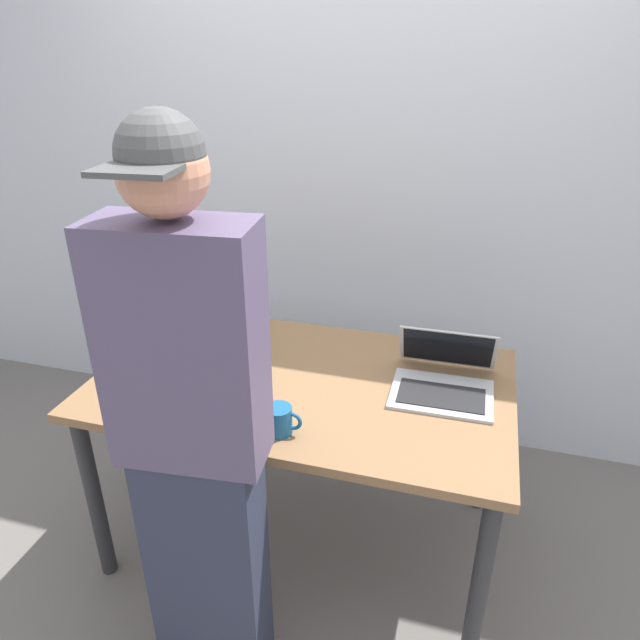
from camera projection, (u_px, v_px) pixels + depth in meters
The scene contains 10 objects.
ground_plane at pixel (305, 534), 2.44m from camera, with size 8.00×8.00×0.00m, color slate.
desk at pixel (303, 399), 2.14m from camera, with size 1.50×0.88×0.77m.
laptop at pixel (444, 378), 2.04m from camera, with size 0.35×0.36×0.19m.
beer_bottle_amber at pixel (239, 345), 2.11m from camera, with size 0.07×0.07×0.28m.
beer_bottle_brown at pixel (203, 343), 2.08m from camera, with size 0.06×0.06×0.32m.
beer_bottle_dark at pixel (226, 330), 2.18m from camera, with size 0.08×0.08×0.32m.
beer_bottle_green at pixel (224, 319), 2.25m from camera, with size 0.08×0.08×0.33m.
person_figure at pixel (194, 439), 1.54m from camera, with size 0.41×0.29×1.76m.
coffee_mug at pixel (280, 420), 1.80m from camera, with size 0.12×0.09×0.09m.
back_wall at pixel (361, 179), 2.66m from camera, with size 6.00×0.10×2.60m, color silver.
Camera 1 is at (0.56, -1.70, 1.88)m, focal length 32.38 mm.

